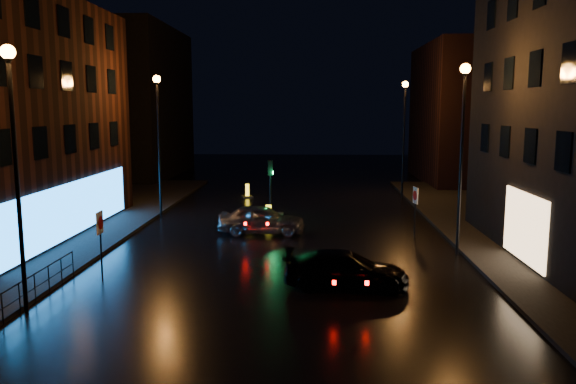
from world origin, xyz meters
name	(u,v)px	position (x,y,z in m)	size (l,w,h in m)	color
ground	(274,296)	(0.00, 0.00, 0.00)	(120.00, 120.00, 0.00)	black
pavement_left	(7,237)	(-14.00, 8.00, 0.07)	(12.00, 44.00, 0.15)	black
building_far_left	(134,103)	(-16.00, 35.00, 7.00)	(8.00, 16.00, 14.00)	black
building_far_right	(468,114)	(15.00, 32.00, 6.00)	(8.00, 14.00, 12.00)	black
street_lamp_lnear	(14,139)	(-7.80, -2.00, 5.56)	(0.44, 0.44, 8.37)	black
street_lamp_lfar	(158,124)	(-7.80, 14.00, 5.56)	(0.44, 0.44, 8.37)	black
street_lamp_rnear	(463,130)	(7.80, 6.00, 5.56)	(0.44, 0.44, 8.37)	black
street_lamp_rfar	(404,121)	(7.80, 22.00, 5.56)	(0.44, 0.44, 8.37)	black
traffic_signal	(271,210)	(-1.20, 14.00, 0.50)	(1.40, 2.40, 3.45)	black
guard_railing	(34,281)	(-8.00, -1.00, 0.74)	(0.05, 6.04, 1.00)	black
silver_hatchback	(262,219)	(-1.33, 9.75, 0.76)	(1.79, 4.46, 1.52)	#94979B
dark_sedan	(346,270)	(2.56, 1.09, 0.66)	(1.85, 4.54, 1.32)	black
bollard_near	(269,221)	(-1.14, 11.84, 0.25)	(0.92, 1.34, 1.14)	black
bollard_far	(247,194)	(-3.51, 21.74, 0.21)	(1.00, 1.27, 0.97)	black
road_sign_left	(100,229)	(-6.77, 1.81, 1.94)	(0.10, 0.63, 2.59)	black
road_sign_right	(415,200)	(6.50, 9.43, 1.91)	(0.17, 0.61, 2.54)	black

